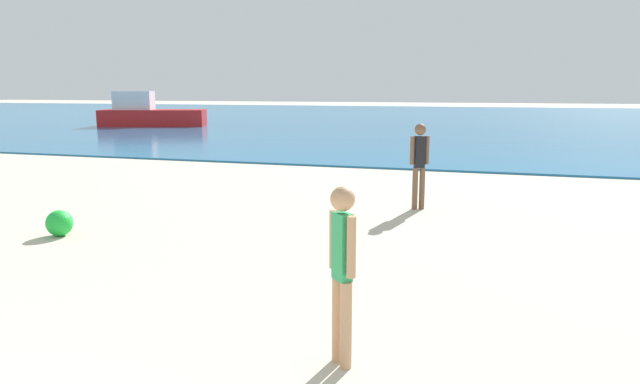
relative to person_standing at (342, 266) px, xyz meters
The scene contains 5 objects.
water 41.86m from the person_standing, 92.52° to the left, with size 160.00×60.00×0.06m, color #1E6B9E.
person_standing is the anchor object (origin of this frame).
person_distant 6.53m from the person_standing, 91.37° to the left, with size 0.35×0.22×1.67m.
boat_near 32.39m from the person_standing, 126.42° to the left, with size 6.63×4.01×2.15m.
beach_ball 6.13m from the person_standing, 152.62° to the left, with size 0.42×0.42×0.42m, color green.
Camera 1 is at (2.95, -0.35, 2.32)m, focal length 31.26 mm.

